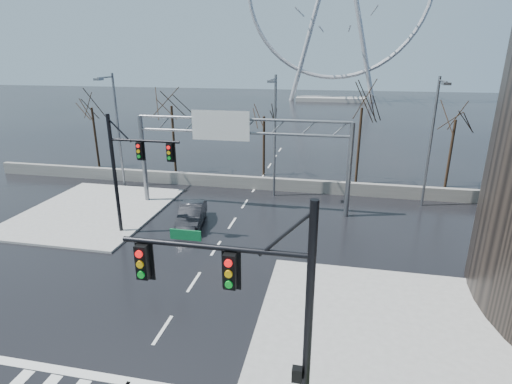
% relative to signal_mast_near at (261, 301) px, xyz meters
% --- Properties ---
extents(ground, '(260.00, 260.00, 0.00)m').
position_rel_signal_mast_near_xyz_m(ground, '(-5.14, 4.04, -4.87)').
color(ground, black).
rests_on(ground, ground).
extents(sidewalk_right_ext, '(12.00, 10.00, 0.15)m').
position_rel_signal_mast_near_xyz_m(sidewalk_right_ext, '(4.86, 6.04, -4.80)').
color(sidewalk_right_ext, gray).
rests_on(sidewalk_right_ext, ground).
extents(sidewalk_far, '(10.00, 12.00, 0.15)m').
position_rel_signal_mast_near_xyz_m(sidewalk_far, '(-16.14, 16.04, -4.80)').
color(sidewalk_far, gray).
rests_on(sidewalk_far, ground).
extents(barrier_wall, '(52.00, 0.50, 1.10)m').
position_rel_signal_mast_near_xyz_m(barrier_wall, '(-5.14, 24.04, -4.32)').
color(barrier_wall, slate).
rests_on(barrier_wall, ground).
extents(signal_mast_near, '(5.52, 0.41, 8.00)m').
position_rel_signal_mast_near_xyz_m(signal_mast_near, '(0.00, 0.00, 0.00)').
color(signal_mast_near, black).
rests_on(signal_mast_near, ground).
extents(signal_mast_far, '(4.72, 0.41, 8.00)m').
position_rel_signal_mast_near_xyz_m(signal_mast_far, '(-11.01, 13.00, -0.04)').
color(signal_mast_far, black).
rests_on(signal_mast_far, ground).
extents(sign_gantry, '(16.36, 0.40, 7.60)m').
position_rel_signal_mast_near_xyz_m(sign_gantry, '(-5.52, 19.00, 0.31)').
color(sign_gantry, slate).
rests_on(sign_gantry, ground).
extents(streetlight_left, '(0.50, 2.55, 10.00)m').
position_rel_signal_mast_near_xyz_m(streetlight_left, '(-17.14, 22.20, 1.01)').
color(streetlight_left, slate).
rests_on(streetlight_left, ground).
extents(streetlight_mid, '(0.50, 2.55, 10.00)m').
position_rel_signal_mast_near_xyz_m(streetlight_mid, '(-3.14, 22.20, 1.01)').
color(streetlight_mid, slate).
rests_on(streetlight_mid, ground).
extents(streetlight_right, '(0.50, 2.55, 10.00)m').
position_rel_signal_mast_near_xyz_m(streetlight_right, '(8.86, 22.20, 1.01)').
color(streetlight_right, slate).
rests_on(streetlight_right, ground).
extents(tree_far_left, '(3.50, 3.50, 7.00)m').
position_rel_signal_mast_near_xyz_m(tree_far_left, '(-23.14, 28.04, 0.70)').
color(tree_far_left, black).
rests_on(tree_far_left, ground).
extents(tree_left, '(3.75, 3.75, 7.50)m').
position_rel_signal_mast_near_xyz_m(tree_left, '(-14.14, 27.54, 1.10)').
color(tree_left, black).
rests_on(tree_left, ground).
extents(tree_center, '(3.25, 3.25, 6.50)m').
position_rel_signal_mast_near_xyz_m(tree_center, '(-5.14, 28.54, 0.30)').
color(tree_center, black).
rests_on(tree_center, ground).
extents(tree_right, '(3.90, 3.90, 7.80)m').
position_rel_signal_mast_near_xyz_m(tree_right, '(3.86, 27.54, 1.34)').
color(tree_right, black).
rests_on(tree_right, ground).
extents(tree_far_right, '(3.40, 3.40, 6.80)m').
position_rel_signal_mast_near_xyz_m(tree_far_right, '(11.86, 28.04, 0.54)').
color(tree_far_right, black).
rests_on(tree_far_right, ground).
extents(car, '(2.37, 4.76, 1.50)m').
position_rel_signal_mast_near_xyz_m(car, '(-7.89, 15.24, -4.12)').
color(car, black).
rests_on(car, ground).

